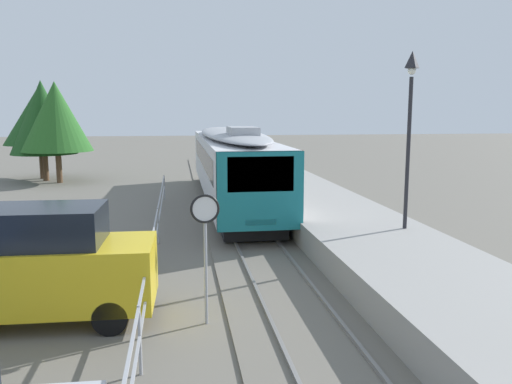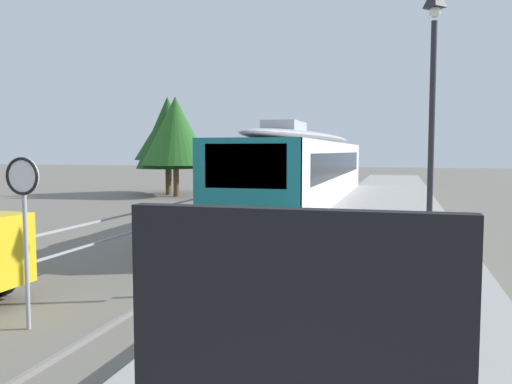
% 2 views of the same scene
% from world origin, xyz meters
% --- Properties ---
extents(ground_plane, '(160.00, 160.00, 0.00)m').
position_xyz_m(ground_plane, '(-3.00, 22.00, 0.00)').
color(ground_plane, '#6B665B').
extents(track_rails, '(3.20, 60.00, 0.14)m').
position_xyz_m(track_rails, '(0.00, 22.00, 0.03)').
color(track_rails, '#6B665B').
rests_on(track_rails, ground).
extents(commuter_train, '(2.82, 18.11, 3.74)m').
position_xyz_m(commuter_train, '(0.00, 28.36, 2.14)').
color(commuter_train, silver).
rests_on(commuter_train, track_rails).
extents(station_platform, '(3.90, 60.00, 0.90)m').
position_xyz_m(station_platform, '(3.25, 22.00, 0.45)').
color(station_platform, '#999691').
rests_on(station_platform, ground).
extents(platform_lamp_mid_platform, '(0.34, 0.34, 5.35)m').
position_xyz_m(platform_lamp_mid_platform, '(4.33, 18.20, 4.62)').
color(platform_lamp_mid_platform, '#232328').
rests_on(platform_lamp_mid_platform, station_platform).
extents(platform_notice_board, '(1.20, 0.08, 1.80)m').
position_xyz_m(platform_notice_board, '(3.38, 8.79, 2.19)').
color(platform_notice_board, '#232328').
rests_on(platform_notice_board, station_platform).
extents(speed_limit_sign, '(0.61, 0.10, 2.81)m').
position_xyz_m(speed_limit_sign, '(-2.06, 13.97, 2.12)').
color(speed_limit_sign, '#9EA0A5').
rests_on(speed_limit_sign, ground).
extents(tree_behind_carpark, '(4.18, 4.18, 6.49)m').
position_xyz_m(tree_behind_carpark, '(-11.15, 38.61, 4.11)').
color(tree_behind_carpark, brown).
rests_on(tree_behind_carpark, ground).
extents(tree_behind_station_far, '(4.37, 4.37, 6.36)m').
position_xyz_m(tree_behind_station_far, '(-10.06, 37.48, 4.18)').
color(tree_behind_station_far, brown).
rests_on(tree_behind_station_far, ground).
extents(tree_distant_left, '(4.66, 4.66, 6.04)m').
position_xyz_m(tree_distant_left, '(-11.63, 39.77, 4.16)').
color(tree_distant_left, brown).
rests_on(tree_distant_left, ground).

